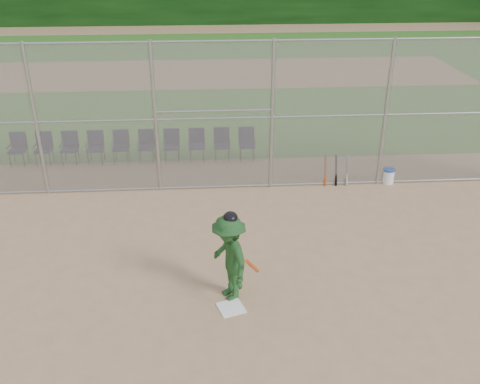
{
  "coord_description": "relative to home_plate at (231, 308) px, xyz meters",
  "views": [
    {
      "loc": [
        -0.71,
        -8.18,
        6.39
      ],
      "look_at": [
        0.0,
        2.5,
        1.1
      ],
      "focal_mm": 40.0,
      "sensor_mm": 36.0,
      "label": 1
    }
  ],
  "objects": [
    {
      "name": "ground",
      "position": [
        0.35,
        0.18,
        -0.01
      ],
      "size": [
        100.0,
        100.0,
        0.0
      ],
      "primitive_type": "plane",
      "color": "tan",
      "rests_on": "ground"
    },
    {
      "name": "spare_bats",
      "position": [
        3.17,
        5.24,
        0.4
      ],
      "size": [
        0.66,
        0.35,
        0.83
      ],
      "color": "#D84C14",
      "rests_on": "ground"
    },
    {
      "name": "chair_1",
      "position": [
        -5.23,
        7.19,
        0.47
      ],
      "size": [
        0.54,
        0.52,
        0.96
      ],
      "primitive_type": null,
      "color": "black",
      "rests_on": "ground"
    },
    {
      "name": "chair_0",
      "position": [
        -5.99,
        7.19,
        0.47
      ],
      "size": [
        0.54,
        0.52,
        0.96
      ],
      "primitive_type": null,
      "color": "black",
      "rests_on": "ground"
    },
    {
      "name": "chair_5",
      "position": [
        -2.18,
        7.19,
        0.47
      ],
      "size": [
        0.54,
        0.52,
        0.96
      ],
      "primitive_type": null,
      "color": "black",
      "rests_on": "ground"
    },
    {
      "name": "chair_4",
      "position": [
        -2.95,
        7.19,
        0.47
      ],
      "size": [
        0.54,
        0.52,
        0.96
      ],
      "primitive_type": null,
      "color": "black",
      "rests_on": "ground"
    },
    {
      "name": "home_plate",
      "position": [
        0.0,
        0.0,
        0.0
      ],
      "size": [
        0.58,
        0.58,
        0.02
      ],
      "primitive_type": "cube",
      "rotation": [
        0.0,
        0.0,
        0.31
      ],
      "color": "white",
      "rests_on": "ground"
    },
    {
      "name": "backstop_fence",
      "position": [
        0.35,
        5.18,
        2.06
      ],
      "size": [
        16.09,
        0.09,
        4.0
      ],
      "color": "gray",
      "rests_on": "ground"
    },
    {
      "name": "chair_8",
      "position": [
        0.1,
        7.19,
        0.47
      ],
      "size": [
        0.54,
        0.52,
        0.96
      ],
      "primitive_type": null,
      "color": "black",
      "rests_on": "ground"
    },
    {
      "name": "chair_3",
      "position": [
        -3.71,
        7.19,
        0.47
      ],
      "size": [
        0.54,
        0.52,
        0.96
      ],
      "primitive_type": null,
      "color": "black",
      "rests_on": "ground"
    },
    {
      "name": "dirt_patch_far",
      "position": [
        0.35,
        18.18,
        -0.0
      ],
      "size": [
        24.0,
        24.0,
        0.0
      ],
      "primitive_type": "plane",
      "color": "tan",
      "rests_on": "ground"
    },
    {
      "name": "chair_2",
      "position": [
        -4.47,
        7.19,
        0.47
      ],
      "size": [
        0.54,
        0.52,
        0.96
      ],
      "primitive_type": null,
      "color": "black",
      "rests_on": "ground"
    },
    {
      "name": "chair_7",
      "position": [
        -0.66,
        7.19,
        0.47
      ],
      "size": [
        0.54,
        0.52,
        0.96
      ],
      "primitive_type": null,
      "color": "black",
      "rests_on": "ground"
    },
    {
      "name": "chair_6",
      "position": [
        -1.42,
        7.19,
        0.47
      ],
      "size": [
        0.54,
        0.52,
        0.96
      ],
      "primitive_type": null,
      "color": "black",
      "rests_on": "ground"
    },
    {
      "name": "chair_9",
      "position": [
        0.86,
        7.19,
        0.47
      ],
      "size": [
        0.54,
        0.52,
        0.96
      ],
      "primitive_type": null,
      "color": "black",
      "rests_on": "ground"
    },
    {
      "name": "batter_at_plate",
      "position": [
        -0.01,
        0.36,
        0.88
      ],
      "size": [
        1.08,
        1.36,
        1.84
      ],
      "color": "#1D491F",
      "rests_on": "ground"
    },
    {
      "name": "water_cooler",
      "position": [
        4.66,
        5.21,
        0.2
      ],
      "size": [
        0.34,
        0.34,
        0.42
      ],
      "color": "white",
      "rests_on": "ground"
    },
    {
      "name": "grass_strip",
      "position": [
        0.35,
        18.18,
        -0.0
      ],
      "size": [
        100.0,
        100.0,
        0.0
      ],
      "primitive_type": "plane",
      "color": "#2C631D",
      "rests_on": "ground"
    }
  ]
}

